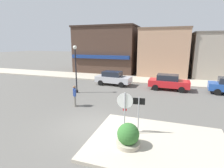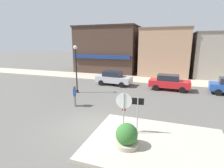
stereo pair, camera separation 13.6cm
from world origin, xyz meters
TOP-DOWN VIEW (x-y plane):
  - ground_plane at (0.00, 0.00)m, footprint 160.00×160.00m
  - sidewalk_corner at (3.70, -0.71)m, footprint 6.40×4.80m
  - kerb_far at (0.00, 13.73)m, footprint 80.00×4.00m
  - stop_sign at (1.97, -0.28)m, footprint 0.82×0.10m
  - one_way_sign at (2.66, -0.16)m, footprint 0.60×0.08m
  - planter at (2.44, -1.44)m, footprint 1.10×1.10m
  - lamp_post at (-4.40, 6.00)m, footprint 0.36×0.36m
  - parked_car_nearest at (-2.08, 10.21)m, footprint 4.12×2.11m
  - parked_car_second at (3.96, 10.00)m, footprint 4.06×1.98m
  - pedestrian_crossing_near at (-2.66, 2.66)m, footprint 0.38×0.51m
  - building_corner_shop at (-5.94, 19.89)m, footprint 9.77×8.81m
  - building_storefront_left_near at (2.94, 19.04)m, footprint 6.68×7.54m
  - building_storefront_left_mid at (11.02, 19.62)m, footprint 8.69×7.96m

SIDE VIEW (x-z plane):
  - ground_plane at x=0.00m, z-range 0.00..0.00m
  - sidewalk_corner at x=3.70m, z-range 0.00..0.15m
  - kerb_far at x=0.00m, z-range 0.00..0.15m
  - planter at x=2.44m, z-range -0.05..1.17m
  - parked_car_nearest at x=-2.08m, z-range 0.03..1.59m
  - parked_car_second at x=3.96m, z-range 0.03..1.59m
  - pedestrian_crossing_near at x=-2.66m, z-range 0.06..1.67m
  - one_way_sign at x=2.66m, z-range 0.28..2.38m
  - stop_sign at x=1.97m, z-range 0.37..2.67m
  - lamp_post at x=-4.40m, z-range 0.69..5.23m
  - building_storefront_left_mid at x=11.02m, z-range 0.00..6.11m
  - building_storefront_left_near at x=2.94m, z-range 0.00..6.69m
  - building_corner_shop at x=-5.94m, z-range 0.00..7.28m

